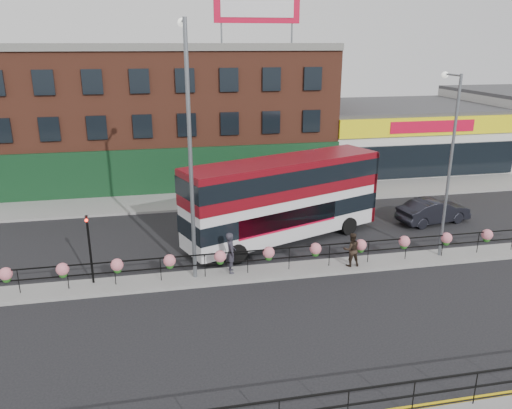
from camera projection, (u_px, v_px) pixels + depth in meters
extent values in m
plane|color=black|center=(268.00, 274.00, 23.65)|extent=(120.00, 120.00, 0.00)
cube|color=gray|center=(231.00, 198.00, 34.81)|extent=(60.00, 4.00, 0.15)
cube|color=gray|center=(268.00, 272.00, 23.63)|extent=(60.00, 1.60, 0.15)
cube|color=brown|center=(165.00, 114.00, 39.98)|extent=(25.00, 12.00, 10.00)
cube|color=#3F3F42|center=(162.00, 46.00, 38.39)|extent=(25.00, 12.00, 0.30)
cube|color=black|center=(170.00, 172.00, 35.34)|extent=(25.00, 0.25, 3.40)
cube|color=silver|center=(394.00, 136.00, 44.52)|extent=(15.00, 12.00, 5.00)
cube|color=#3F3F42|center=(396.00, 106.00, 43.70)|extent=(15.00, 12.00, 0.30)
cube|color=yellow|center=(432.00, 126.00, 38.29)|extent=(15.00, 0.25, 1.40)
cube|color=#BD0727|center=(433.00, 127.00, 38.18)|extent=(7.00, 0.10, 0.90)
cube|color=black|center=(428.00, 161.00, 39.13)|extent=(15.00, 0.25, 2.60)
cube|color=#BD0727|center=(257.00, 0.00, 34.00)|extent=(6.00, 0.25, 3.00)
cube|color=silver|center=(258.00, 0.00, 33.87)|extent=(5.10, 0.04, 2.25)
cylinder|color=slate|center=(221.00, 34.00, 34.21)|extent=(0.12, 0.12, 1.40)
cylinder|color=slate|center=(292.00, 34.00, 35.15)|extent=(0.12, 0.12, 1.40)
cube|color=black|center=(269.00, 249.00, 23.26)|extent=(30.00, 0.05, 0.05)
cube|color=black|center=(269.00, 259.00, 23.42)|extent=(30.00, 0.05, 0.05)
cylinder|color=black|center=(19.00, 281.00, 21.37)|extent=(0.04, 0.04, 1.10)
cylinder|color=black|center=(68.00, 277.00, 21.74)|extent=(0.04, 0.04, 1.10)
cylinder|color=black|center=(115.00, 273.00, 22.12)|extent=(0.04, 0.04, 1.10)
cylinder|color=black|center=(161.00, 269.00, 22.49)|extent=(0.04, 0.04, 1.10)
cylinder|color=black|center=(205.00, 266.00, 22.87)|extent=(0.04, 0.04, 1.10)
cylinder|color=black|center=(248.00, 262.00, 23.25)|extent=(0.04, 0.04, 1.10)
cylinder|color=black|center=(289.00, 259.00, 23.62)|extent=(0.04, 0.04, 1.10)
cylinder|color=black|center=(329.00, 255.00, 24.00)|extent=(0.04, 0.04, 1.10)
cylinder|color=black|center=(368.00, 252.00, 24.37)|extent=(0.04, 0.04, 1.10)
cylinder|color=black|center=(406.00, 249.00, 24.75)|extent=(0.04, 0.04, 1.10)
cylinder|color=black|center=(443.00, 246.00, 25.13)|extent=(0.04, 0.04, 1.10)
cylinder|color=black|center=(478.00, 243.00, 25.50)|extent=(0.04, 0.04, 1.10)
sphere|color=#CD6C7A|center=(6.00, 274.00, 21.16)|extent=(0.56, 0.56, 0.56)
sphere|color=#1F5A19|center=(7.00, 279.00, 21.23)|extent=(0.36, 0.36, 0.36)
sphere|color=#CD6C7A|center=(62.00, 269.00, 21.59)|extent=(0.56, 0.56, 0.56)
sphere|color=#1F5A19|center=(63.00, 274.00, 21.66)|extent=(0.36, 0.36, 0.36)
sphere|color=#CD6C7A|center=(117.00, 265.00, 22.02)|extent=(0.56, 0.56, 0.56)
sphere|color=#1F5A19|center=(117.00, 269.00, 22.09)|extent=(0.36, 0.36, 0.36)
sphere|color=#CD6C7A|center=(170.00, 260.00, 22.45)|extent=(0.56, 0.56, 0.56)
sphere|color=#1F5A19|center=(170.00, 265.00, 22.52)|extent=(0.36, 0.36, 0.36)
sphere|color=#CD6C7A|center=(220.00, 256.00, 22.88)|extent=(0.56, 0.56, 0.56)
sphere|color=#1F5A19|center=(220.00, 261.00, 22.95)|extent=(0.36, 0.36, 0.36)
sphere|color=#CD6C7A|center=(269.00, 252.00, 23.31)|extent=(0.56, 0.56, 0.56)
sphere|color=#1F5A19|center=(269.00, 257.00, 23.38)|extent=(0.36, 0.36, 0.36)
sphere|color=#CD6C7A|center=(316.00, 249.00, 23.74)|extent=(0.56, 0.56, 0.56)
sphere|color=#1F5A19|center=(315.00, 253.00, 23.81)|extent=(0.36, 0.36, 0.36)
sphere|color=#CD6C7A|center=(361.00, 245.00, 24.17)|extent=(0.56, 0.56, 0.56)
sphere|color=#1F5A19|center=(360.00, 249.00, 24.24)|extent=(0.36, 0.36, 0.36)
sphere|color=#CD6C7A|center=(404.00, 241.00, 24.60)|extent=(0.56, 0.56, 0.56)
sphere|color=#1F5A19|center=(404.00, 246.00, 24.67)|extent=(0.36, 0.36, 0.36)
sphere|color=#CD6C7A|center=(446.00, 238.00, 25.03)|extent=(0.56, 0.56, 0.56)
sphere|color=#1F5A19|center=(446.00, 242.00, 25.10)|extent=(0.36, 0.36, 0.36)
sphere|color=#CD6C7A|center=(487.00, 235.00, 25.46)|extent=(0.56, 0.56, 0.56)
sphere|color=#1F5A19|center=(487.00, 239.00, 25.54)|extent=(0.36, 0.36, 0.36)
cube|color=black|center=(279.00, 400.00, 13.48)|extent=(20.00, 0.05, 0.05)
cylinder|color=black|center=(348.00, 407.00, 14.02)|extent=(0.04, 0.04, 1.10)
cylinder|color=black|center=(413.00, 397.00, 14.40)|extent=(0.04, 0.04, 1.10)
cylinder|color=black|center=(475.00, 388.00, 14.77)|extent=(0.04, 0.04, 1.10)
cube|color=silver|center=(283.00, 198.00, 26.89)|extent=(11.40, 6.41, 4.08)
cube|color=#600911|center=(284.00, 177.00, 26.53)|extent=(11.48, 6.48, 1.84)
cube|color=black|center=(283.00, 211.00, 27.11)|extent=(11.51, 6.51, 0.92)
cube|color=black|center=(284.00, 174.00, 26.48)|extent=(11.53, 6.54, 0.92)
cube|color=#600911|center=(284.00, 161.00, 26.25)|extent=(11.40, 6.41, 0.12)
cube|color=#600911|center=(359.00, 183.00, 29.73)|extent=(1.12, 2.51, 4.08)
cube|color=#BD0727|center=(290.00, 220.00, 25.83)|extent=(5.73, 2.23, 1.02)
cylinder|color=black|center=(237.00, 254.00, 24.60)|extent=(1.06, 0.65, 1.02)
cylinder|color=black|center=(213.00, 238.00, 26.65)|extent=(1.06, 0.65, 1.02)
cylinder|color=black|center=(348.00, 226.00, 28.34)|extent=(1.06, 0.65, 1.02)
cylinder|color=black|center=(320.00, 214.00, 30.39)|extent=(1.06, 0.65, 1.02)
imported|color=black|center=(434.00, 211.00, 30.14)|extent=(3.18, 5.07, 1.48)
imported|color=#292831|center=(231.00, 253.00, 23.20)|extent=(0.73, 0.49, 1.97)
imported|color=black|center=(351.00, 249.00, 23.92)|extent=(0.87, 0.71, 1.68)
cylinder|color=slate|center=(190.00, 157.00, 21.29)|extent=(0.18, 0.18, 11.27)
cylinder|color=slate|center=(183.00, 20.00, 20.36)|extent=(0.11, 1.69, 0.11)
sphere|color=silver|center=(182.00, 23.00, 21.17)|extent=(0.41, 0.41, 0.41)
cylinder|color=slate|center=(450.00, 169.00, 24.00)|extent=(0.14, 0.14, 8.95)
cylinder|color=slate|center=(453.00, 75.00, 23.27)|extent=(0.09, 1.34, 0.09)
sphere|color=silver|center=(445.00, 75.00, 23.91)|extent=(0.32, 0.32, 0.32)
cylinder|color=black|center=(90.00, 250.00, 21.98)|extent=(0.10, 0.10, 3.20)
imported|color=black|center=(86.00, 215.00, 21.48)|extent=(0.15, 0.18, 0.90)
sphere|color=#FF190C|center=(86.00, 220.00, 21.43)|extent=(0.14, 0.14, 0.14)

